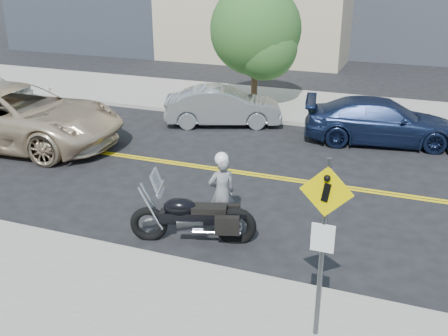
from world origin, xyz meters
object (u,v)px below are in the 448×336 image
at_px(parked_car_silver, 223,106).
at_px(motorcycle, 193,207).
at_px(parked_car_blue, 381,121).
at_px(pedestrian_sign, 323,234).
at_px(suv, 15,116).
at_px(motorcyclist, 222,190).

bearing_deg(parked_car_silver, motorcycle, 175.78).
xyz_separation_m(motorcycle, parked_car_blue, (3.14, 8.24, -0.07)).
bearing_deg(pedestrian_sign, parked_car_blue, 90.02).
bearing_deg(motorcycle, suv, 137.49).
xyz_separation_m(pedestrian_sign, motorcyclist, (-2.80, 3.09, -1.06)).
xyz_separation_m(motorcyclist, suv, (-8.31, 2.93, 0.08)).
xyz_separation_m(pedestrian_sign, parked_car_blue, (-0.00, 10.51, -1.23)).
bearing_deg(suv, parked_car_silver, -55.08).
xyz_separation_m(pedestrian_sign, parked_car_silver, (-5.62, 10.51, -1.26)).
relative_size(motorcycle, parked_car_blue, 0.52).
bearing_deg(motorcyclist, pedestrian_sign, 92.99).
bearing_deg(motorcycle, parked_car_blue, 51.86).
distance_m(pedestrian_sign, motorcycle, 4.04).
xyz_separation_m(motorcycle, parked_car_silver, (-2.48, 8.24, -0.11)).
xyz_separation_m(motorcyclist, parked_car_blue, (2.80, 7.42, -0.17)).
relative_size(motorcyclist, motorcycle, 0.69).
relative_size(suv, parked_car_silver, 1.67).
xyz_separation_m(motorcyclist, motorcycle, (-0.34, -0.82, -0.10)).
bearing_deg(motorcyclist, suv, -58.61).
bearing_deg(motorcyclist, parked_car_blue, -149.84).
bearing_deg(motorcyclist, motorcycle, 28.48).
height_order(motorcyclist, suv, suv).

